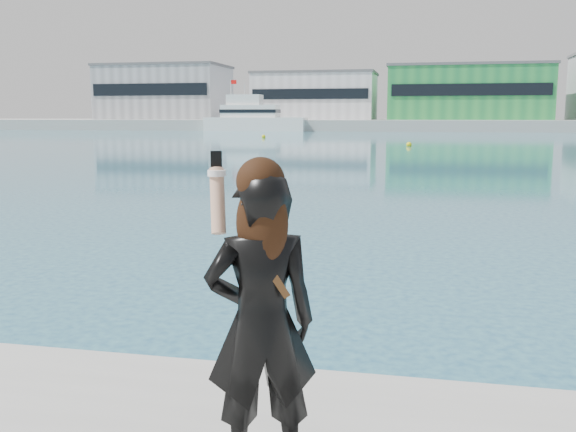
# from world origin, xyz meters

# --- Properties ---
(far_quay) EXTENTS (320.00, 40.00, 2.00)m
(far_quay) POSITION_xyz_m (0.00, 130.00, 1.00)
(far_quay) COLOR #9E9E99
(far_quay) RESTS_ON ground
(warehouse_grey_left) EXTENTS (26.52, 16.36, 11.50)m
(warehouse_grey_left) POSITION_xyz_m (-55.00, 127.98, 7.76)
(warehouse_grey_left) COLOR gray
(warehouse_grey_left) RESTS_ON far_quay
(warehouse_white) EXTENTS (24.48, 15.35, 9.50)m
(warehouse_white) POSITION_xyz_m (-22.00, 127.98, 6.76)
(warehouse_white) COLOR silver
(warehouse_white) RESTS_ON far_quay
(warehouse_green) EXTENTS (30.60, 16.36, 10.50)m
(warehouse_green) POSITION_xyz_m (8.00, 127.98, 7.26)
(warehouse_green) COLOR #21843F
(warehouse_green) RESTS_ON far_quay
(flagpole_left) EXTENTS (1.28, 0.16, 8.00)m
(flagpole_left) POSITION_xyz_m (-37.91, 121.00, 6.54)
(flagpole_left) COLOR silver
(flagpole_left) RESTS_ON far_quay
(flagpole_right) EXTENTS (1.28, 0.16, 8.00)m
(flagpole_right) POSITION_xyz_m (22.09, 121.00, 6.54)
(flagpole_right) COLOR silver
(flagpole_right) RESTS_ON far_quay
(motor_yacht) EXTENTS (18.55, 5.32, 8.63)m
(motor_yacht) POSITION_xyz_m (-30.72, 110.90, 2.43)
(motor_yacht) COLOR white
(motor_yacht) RESTS_ON ground
(buoy_near) EXTENTS (0.50, 0.50, 0.50)m
(buoy_near) POSITION_xyz_m (-1.09, 56.34, 0.00)
(buoy_near) COLOR yellow
(buoy_near) RESTS_ON ground
(buoy_far) EXTENTS (0.50, 0.50, 0.50)m
(buoy_far) POSITION_xyz_m (-19.77, 75.69, 0.00)
(buoy_far) COLOR yellow
(buoy_far) RESTS_ON ground
(woman) EXTENTS (0.72, 0.60, 1.78)m
(woman) POSITION_xyz_m (-0.41, -0.48, 1.70)
(woman) COLOR black
(woman) RESTS_ON near_quay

